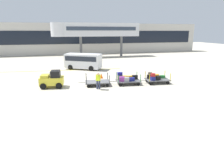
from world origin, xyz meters
TOP-DOWN VIEW (x-y plane):
  - ground_plane at (0.00, 0.00)m, footprint 120.00×120.00m
  - apron_lead_line at (-3.74, 7.82)m, footprint 18.51×1.78m
  - terminal_building at (0.00, 25.98)m, footprint 60.33×2.51m
  - jet_bridge at (3.66, 19.99)m, footprint 17.21×3.00m
  - baggage_tug at (-3.06, -0.01)m, footprint 2.19×1.40m
  - baggage_cart_lead at (1.08, -0.40)m, footprint 3.05×1.61m
  - baggage_cart_middle at (3.95, -0.63)m, footprint 3.05×1.61m
  - baggage_cart_tail at (6.93, -0.90)m, footprint 3.05×1.61m
  - baggage_handler at (0.96, -1.61)m, footprint 0.49×0.50m
  - shuttle_van at (0.52, 7.88)m, footprint 5.12×4.00m
  - safety_cone_near at (1.97, 2.29)m, footprint 0.36×0.36m

SIDE VIEW (x-z plane):
  - ground_plane at x=0.00m, z-range 0.00..0.00m
  - apron_lead_line at x=-3.74m, z-range 0.00..0.01m
  - safety_cone_near at x=1.97m, z-range 0.00..0.55m
  - baggage_cart_lead at x=1.08m, z-range -0.20..0.90m
  - baggage_cart_tail at x=6.93m, z-range -0.05..1.05m
  - baggage_cart_middle at x=3.95m, z-range -0.06..1.11m
  - baggage_tug at x=-3.06m, z-range -0.04..1.54m
  - baggage_handler at x=0.96m, z-range 0.08..1.65m
  - shuttle_van at x=0.52m, z-range 0.19..2.28m
  - terminal_building at x=0.00m, z-range 0.01..6.81m
  - jet_bridge at x=3.66m, z-range 1.97..8.64m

